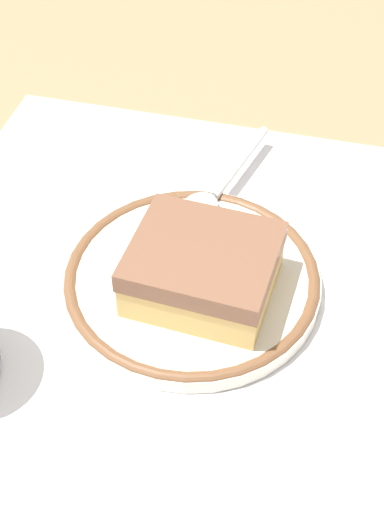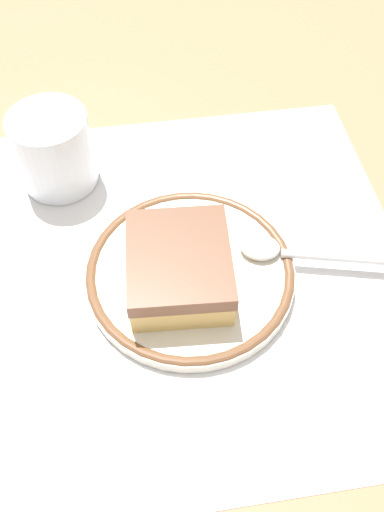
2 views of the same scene
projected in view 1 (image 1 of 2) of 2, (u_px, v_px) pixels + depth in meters
The scene contains 5 objects.
ground_plane at pixel (165, 323), 0.51m from camera, with size 2.40×2.40×0.00m, color #9E7551.
placemat at pixel (165, 323), 0.51m from camera, with size 0.47×0.41×0.00m, color white.
plate at pixel (192, 279), 0.53m from camera, with size 0.18×0.18×0.01m.
cake_slice at pixel (203, 269), 0.50m from camera, with size 0.09×0.10×0.04m.
spoon at pixel (217, 191), 0.58m from camera, with size 0.13×0.05×0.01m.
Camera 1 is at (-0.30, -0.10, 0.40)m, focal length 51.44 mm.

